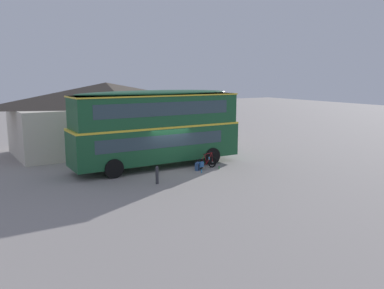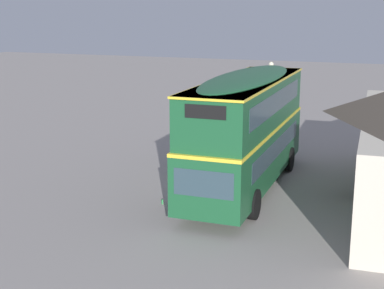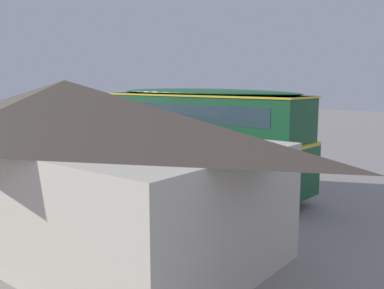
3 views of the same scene
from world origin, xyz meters
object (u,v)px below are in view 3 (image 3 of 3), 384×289
at_px(water_bottle_blue_sports, 211,174).
at_px(kerb_bollard, 271,173).
at_px(water_bottle_green_metal, 188,171).
at_px(backpack_on_ground, 202,172).
at_px(touring_bicycle, 191,169).
at_px(double_decker_bus, 201,135).

xyz_separation_m(water_bottle_blue_sports, kerb_bollard, (-3.26, -0.81, 0.38)).
bearing_deg(water_bottle_green_metal, water_bottle_blue_sports, -168.13).
height_order(backpack_on_ground, kerb_bollard, kerb_bollard).
distance_m(touring_bicycle, kerb_bollard, 4.33).
height_order(water_bottle_blue_sports, kerb_bollard, kerb_bollard).
xyz_separation_m(double_decker_bus, water_bottle_blue_sports, (1.57, -2.71, -2.53)).
distance_m(double_decker_bus, kerb_bollard, 4.46).
bearing_deg(water_bottle_blue_sports, touring_bicycle, 45.72).
bearing_deg(water_bottle_green_metal, touring_bicycle, 144.57).
height_order(water_bottle_green_metal, water_bottle_blue_sports, water_bottle_blue_sports).
xyz_separation_m(double_decker_bus, water_bottle_green_metal, (3.01, -2.41, -2.55)).
relative_size(water_bottle_green_metal, kerb_bollard, 0.22).
distance_m(backpack_on_ground, water_bottle_blue_sports, 0.68).
bearing_deg(kerb_bollard, touring_bicycle, 21.65).
relative_size(double_decker_bus, touring_bicycle, 6.31).
distance_m(backpack_on_ground, kerb_bollard, 3.69).
bearing_deg(water_bottle_blue_sports, backpack_on_ground, 79.99).
relative_size(touring_bicycle, water_bottle_green_metal, 8.06).
height_order(touring_bicycle, water_bottle_green_metal, touring_bicycle).
bearing_deg(double_decker_bus, backpack_on_ground, -50.77).
distance_m(touring_bicycle, water_bottle_blue_sports, 1.13).
xyz_separation_m(double_decker_bus, backpack_on_ground, (1.68, -2.06, -2.37)).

